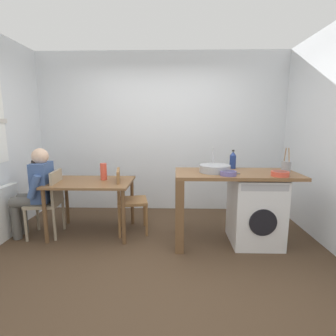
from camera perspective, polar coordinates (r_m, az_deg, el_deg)
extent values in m
plane|color=#4C3826|center=(3.11, -3.10, -19.24)|extent=(5.46, 5.46, 0.00)
cube|color=silver|center=(4.46, -1.45, 7.81)|extent=(4.60, 0.10, 2.70)
cube|color=brown|center=(3.62, -16.88, -3.10)|extent=(1.10, 0.76, 0.03)
cylinder|color=brown|center=(3.62, -25.88, -9.77)|extent=(0.05, 0.05, 0.71)
cylinder|color=brown|center=(3.29, -9.95, -10.84)|extent=(0.05, 0.05, 0.71)
cylinder|color=brown|center=(4.19, -21.75, -6.87)|extent=(0.05, 0.05, 0.71)
cylinder|color=brown|center=(3.91, -8.03, -7.44)|extent=(0.05, 0.05, 0.71)
cube|color=gray|center=(3.84, -26.02, -7.19)|extent=(0.44, 0.44, 0.04)
cube|color=gray|center=(3.72, -23.71, -3.96)|extent=(0.07, 0.38, 0.45)
cylinder|color=gray|center=(3.83, -29.31, -11.08)|extent=(0.04, 0.04, 0.45)
cylinder|color=gray|center=(4.14, -27.21, -9.38)|extent=(0.04, 0.04, 0.45)
cylinder|color=gray|center=(3.69, -24.15, -11.43)|extent=(0.04, 0.04, 0.45)
cylinder|color=gray|center=(4.01, -22.40, -9.61)|extent=(0.04, 0.04, 0.45)
cube|color=olive|center=(3.61, -8.02, -7.33)|extent=(0.47, 0.47, 0.04)
cube|color=olive|center=(3.55, -11.02, -3.95)|extent=(0.11, 0.38, 0.45)
cylinder|color=olive|center=(3.86, -5.31, -9.65)|extent=(0.04, 0.04, 0.45)
cylinder|color=olive|center=(3.52, -4.84, -11.59)|extent=(0.04, 0.04, 0.45)
cylinder|color=olive|center=(3.85, -10.74, -9.83)|extent=(0.04, 0.04, 0.45)
cylinder|color=olive|center=(3.51, -10.83, -11.80)|extent=(0.04, 0.04, 0.45)
cylinder|color=#595651|center=(3.97, -30.89, -10.48)|extent=(0.11, 0.11, 0.45)
cylinder|color=#595651|center=(4.12, -29.77, -9.65)|extent=(0.11, 0.11, 0.45)
cylinder|color=#595651|center=(3.82, -29.10, -6.75)|extent=(0.41, 0.18, 0.14)
cylinder|color=#595651|center=(3.98, -28.02, -6.04)|extent=(0.41, 0.18, 0.14)
cube|color=#3F598C|center=(3.77, -26.37, -2.82)|extent=(0.23, 0.36, 0.52)
cylinder|color=#3F598C|center=(3.59, -27.89, -3.76)|extent=(0.20, 0.11, 0.31)
cylinder|color=#3F598C|center=(3.97, -25.49, -2.36)|extent=(0.20, 0.11, 0.31)
sphere|color=beige|center=(3.72, -26.77, 2.38)|extent=(0.21, 0.21, 0.21)
sphere|color=black|center=(3.75, -27.52, 1.10)|extent=(0.12, 0.12, 0.12)
cube|color=brown|center=(3.26, 14.99, -1.27)|extent=(1.50, 0.68, 0.04)
cube|color=brown|center=(3.02, 2.62, -10.93)|extent=(0.10, 0.10, 0.88)
cube|color=brown|center=(3.57, 2.45, -7.61)|extent=(0.10, 0.10, 0.88)
cube|color=white|center=(3.45, 18.93, -8.95)|extent=(0.60, 0.60, 0.86)
cylinder|color=black|center=(3.19, 20.53, -11.41)|extent=(0.32, 0.02, 0.32)
cube|color=#B2B2B7|center=(3.08, 20.95, -4.16)|extent=(0.54, 0.01, 0.08)
cylinder|color=#9EA0A5|center=(3.20, 10.46, -0.13)|extent=(0.38, 0.38, 0.09)
cylinder|color=#B2B2B7|center=(3.36, 10.05, 2.00)|extent=(0.02, 0.02, 0.28)
cylinder|color=navy|center=(3.50, 14.32, 1.34)|extent=(0.08, 0.08, 0.18)
cone|color=navy|center=(3.49, 14.40, 3.21)|extent=(0.07, 0.07, 0.05)
cylinder|color=#262626|center=(3.48, 14.43, 3.78)|extent=(0.03, 0.03, 0.02)
cylinder|color=slate|center=(3.03, 13.38, -1.15)|extent=(0.19, 0.19, 0.05)
cylinder|color=#3D375B|center=(3.03, 13.39, -0.91)|extent=(0.15, 0.15, 0.03)
cylinder|color=gray|center=(3.49, 24.96, 0.28)|extent=(0.11, 0.11, 0.13)
cylinder|color=#99724C|center=(3.48, 24.80, 2.66)|extent=(0.01, 0.04, 0.18)
cylinder|color=#99724C|center=(3.47, 25.52, 2.60)|extent=(0.01, 0.05, 0.18)
cylinder|color=#D84C38|center=(3.19, 23.84, -1.18)|extent=(0.20, 0.20, 0.05)
cylinder|color=maroon|center=(3.18, 23.86, -0.94)|extent=(0.16, 0.16, 0.03)
cylinder|color=#D84C38|center=(3.65, -14.25, -0.77)|extent=(0.09, 0.09, 0.23)
cube|color=#B2B2B7|center=(3.15, 14.54, -1.20)|extent=(0.15, 0.06, 0.01)
cube|color=#262628|center=(3.15, 14.54, -1.20)|extent=(0.15, 0.06, 0.01)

